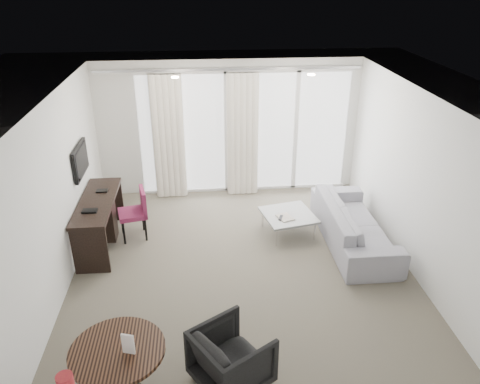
{
  "coord_description": "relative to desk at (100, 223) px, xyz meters",
  "views": [
    {
      "loc": [
        -0.55,
        -5.59,
        4.13
      ],
      "look_at": [
        0.0,
        0.6,
        1.1
      ],
      "focal_mm": 35.0,
      "sensor_mm": 36.0,
      "label": 1
    }
  ],
  "objects": [
    {
      "name": "floor",
      "position": [
        2.21,
        -1.11,
        -0.4
      ],
      "size": [
        5.0,
        6.0,
        0.0
      ],
      "primitive_type": "cube",
      "color": "#5C5648",
      "rests_on": "ground"
    },
    {
      "name": "ceiling",
      "position": [
        2.21,
        -1.11,
        2.2
      ],
      "size": [
        5.0,
        6.0,
        0.0
      ],
      "primitive_type": "cube",
      "color": "white",
      "rests_on": "ground"
    },
    {
      "name": "wall_left",
      "position": [
        -0.29,
        -1.11,
        0.9
      ],
      "size": [
        0.0,
        6.0,
        2.6
      ],
      "primitive_type": "cube",
      "color": "silver",
      "rests_on": "ground"
    },
    {
      "name": "wall_right",
      "position": [
        4.71,
        -1.11,
        0.9
      ],
      "size": [
        0.0,
        6.0,
        2.6
      ],
      "primitive_type": "cube",
      "color": "silver",
      "rests_on": "ground"
    },
    {
      "name": "wall_front",
      "position": [
        2.21,
        -4.11,
        0.9
      ],
      "size": [
        5.0,
        0.0,
        2.6
      ],
      "primitive_type": "cube",
      "color": "silver",
      "rests_on": "ground"
    },
    {
      "name": "window_panel",
      "position": [
        2.51,
        1.87,
        0.8
      ],
      "size": [
        4.0,
        0.02,
        2.38
      ],
      "primitive_type": null,
      "color": "white",
      "rests_on": "ground"
    },
    {
      "name": "window_frame",
      "position": [
        2.51,
        1.86,
        0.8
      ],
      "size": [
        4.1,
        0.06,
        2.44
      ],
      "primitive_type": null,
      "color": "white",
      "rests_on": "ground"
    },
    {
      "name": "curtain_left",
      "position": [
        1.06,
        1.71,
        0.8
      ],
      "size": [
        0.6,
        0.2,
        2.38
      ],
      "primitive_type": null,
      "color": "silver",
      "rests_on": "ground"
    },
    {
      "name": "curtain_right",
      "position": [
        2.46,
        1.71,
        0.8
      ],
      "size": [
        0.6,
        0.2,
        2.38
      ],
      "primitive_type": null,
      "color": "silver",
      "rests_on": "ground"
    },
    {
      "name": "curtain_track",
      "position": [
        2.21,
        1.71,
        2.05
      ],
      "size": [
        4.8,
        0.04,
        0.04
      ],
      "primitive_type": null,
      "color": "#B2B2B7",
      "rests_on": "ceiling"
    },
    {
      "name": "downlight_a",
      "position": [
        1.31,
        0.49,
        2.19
      ],
      "size": [
        0.12,
        0.12,
        0.02
      ],
      "primitive_type": "cylinder",
      "color": "#FFE0B2",
      "rests_on": "ceiling"
    },
    {
      "name": "downlight_b",
      "position": [
        3.41,
        0.49,
        2.19
      ],
      "size": [
        0.12,
        0.12,
        0.02
      ],
      "primitive_type": "cylinder",
      "color": "#FFE0B2",
      "rests_on": "ceiling"
    },
    {
      "name": "desk",
      "position": [
        0.0,
        0.0,
        0.0
      ],
      "size": [
        0.53,
        1.71,
        0.8
      ],
      "primitive_type": null,
      "color": "black",
      "rests_on": "floor"
    },
    {
      "name": "tv",
      "position": [
        -0.24,
        0.34,
        0.95
      ],
      "size": [
        0.05,
        0.8,
        0.5
      ],
      "primitive_type": null,
      "color": "black",
      "rests_on": "wall_left"
    },
    {
      "name": "desk_chair",
      "position": [
        0.5,
        0.19,
        0.03
      ],
      "size": [
        0.55,
        0.53,
        0.86
      ],
      "primitive_type": null,
      "rotation": [
        0.0,
        0.0,
        0.22
      ],
      "color": "#83234B",
      "rests_on": "floor"
    },
    {
      "name": "round_table",
      "position": [
        0.77,
        -3.18,
        -0.02
      ],
      "size": [
        1.17,
        1.17,
        0.75
      ],
      "primitive_type": null,
      "rotation": [
        0.0,
        0.0,
        -0.3
      ],
      "color": "#341E13",
      "rests_on": "floor"
    },
    {
      "name": "menu_card",
      "position": [
        0.9,
        -3.24,
        0.32
      ],
      "size": [
        0.12,
        0.06,
        0.23
      ],
      "primitive_type": null,
      "rotation": [
        0.0,
        0.0,
        -0.3
      ],
      "color": "white",
      "rests_on": "round_table"
    },
    {
      "name": "tub_armchair",
      "position": [
        1.9,
        -2.99,
        -0.06
      ],
      "size": [
        1.01,
        1.01,
        0.68
      ],
      "primitive_type": "imported",
      "rotation": [
        0.0,
        0.0,
        2.14
      ],
      "color": "black",
      "rests_on": "floor"
    },
    {
      "name": "coffee_table",
      "position": [
        3.08,
        0.08,
        -0.22
      ],
      "size": [
        0.96,
        0.96,
        0.37
      ],
      "primitive_type": null,
      "rotation": [
        0.0,
        0.0,
        0.21
      ],
      "color": "gray",
      "rests_on": "floor"
    },
    {
      "name": "remote",
      "position": [
        2.93,
        -0.05,
        -0.04
      ],
      "size": [
        0.09,
        0.15,
        0.02
      ],
      "primitive_type": null,
      "rotation": [
        0.0,
        0.0,
        -0.35
      ],
      "color": "black",
      "rests_on": "coffee_table"
    },
    {
      "name": "magazine",
      "position": [
        3.0,
        -0.04,
        -0.04
      ],
      "size": [
        0.31,
        0.34,
        0.02
      ],
      "primitive_type": null,
      "rotation": [
        0.0,
        0.0,
        0.36
      ],
      "color": "gray",
      "rests_on": "coffee_table"
    },
    {
      "name": "sofa",
      "position": [
        4.09,
        -0.29,
        -0.06
      ],
      "size": [
        0.9,
        2.31,
        0.67
      ],
      "primitive_type": "imported",
      "rotation": [
        0.0,
        0.0,
        1.57
      ],
      "color": "gray",
      "rests_on": "floor"
    },
    {
      "name": "terrace_slab",
      "position": [
        2.51,
        3.39,
        -0.46
      ],
      "size": [
        5.6,
        3.0,
        0.12
      ],
      "primitive_type": "cube",
      "color": "#4D4D50",
      "rests_on": "ground"
    },
    {
      "name": "rattan_chair_a",
      "position": [
        2.94,
        3.71,
        0.01
      ],
      "size": [
        0.72,
        0.72,
        0.82
      ],
      "primitive_type": null,
      "rotation": [
        0.0,
        0.0,
        -0.36
      ],
      "color": "brown",
      "rests_on": "terrace_slab"
    },
    {
      "name": "rattan_chair_b",
      "position": [
        3.73,
        3.03,
        0.01
      ],
      "size": [
        0.59,
        0.59,
        0.82
      ],
      "primitive_type": null,
      "rotation": [
        0.0,
        0.0,
        -0.05
      ],
      "color": "brown",
      "rests_on": "terrace_slab"
    },
    {
      "name": "rattan_table",
      "position": [
        3.73,
        2.55,
        -0.17
      ],
      "size": [
        0.48,
        0.48,
        0.45
      ],
      "primitive_type": null,
      "rotation": [
        0.0,
        0.0,
        0.05
      ],
      "color": "brown",
      "rests_on": "terrace_slab"
    },
    {
      "name": "balustrade",
      "position": [
        2.51,
        4.84,
        0.1
      ],
      "size": [
        5.5,
        0.06,
        1.05
      ],
      "primitive_type": null,
      "color": "#B2B2B7",
      "rests_on": "terrace_slab"
    }
  ]
}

